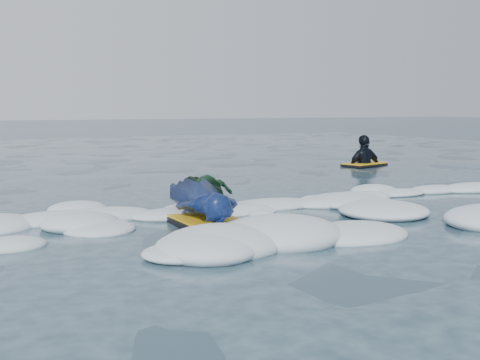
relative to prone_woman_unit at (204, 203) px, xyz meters
name	(u,v)px	position (x,y,z in m)	size (l,w,h in m)	color
ground	(317,232)	(0.91, -0.92, -0.24)	(120.00, 120.00, 0.00)	#172337
foam_band	(270,216)	(0.91, 0.11, -0.24)	(12.00, 3.10, 0.30)	silver
prone_woman_unit	(204,203)	(0.00, 0.00, 0.00)	(0.96, 1.89, 0.47)	black
prone_child_unit	(211,192)	(0.45, 0.86, -0.02)	(0.80, 1.26, 0.45)	black
waiting_rider_unit	(364,169)	(5.79, 4.67, -0.31)	(1.16, 0.84, 1.56)	black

